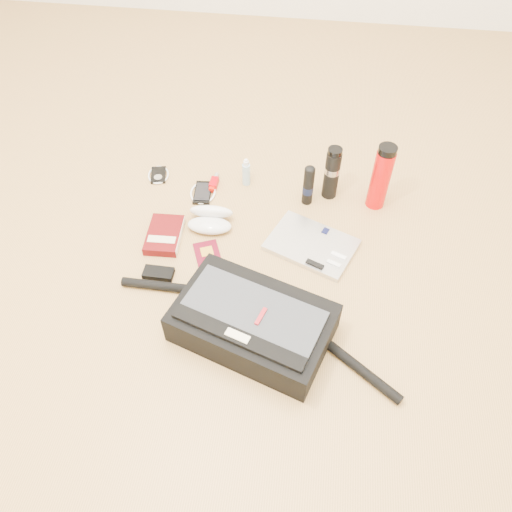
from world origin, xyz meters
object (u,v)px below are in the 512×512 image
laptop (312,245)px  book (165,235)px  thermos_red (381,177)px  messenger_bag (252,322)px  thermos_black (332,173)px

laptop → book: bearing=-154.3°
thermos_red → laptop: bearing=-131.7°
messenger_bag → book: bearing=154.8°
messenger_bag → thermos_black: thermos_black is taller
thermos_red → thermos_black: bearing=171.3°
book → thermos_red: (0.78, 0.29, 0.12)m
thermos_black → thermos_red: size_ratio=0.82×
messenger_bag → thermos_red: thermos_red is taller
messenger_bag → thermos_red: bearing=77.0°
thermos_red → book: bearing=-159.4°
messenger_bag → thermos_black: bearing=90.8°
thermos_black → messenger_bag: bearing=-107.5°
laptop → thermos_red: size_ratio=1.31×
messenger_bag → book: messenger_bag is taller
book → thermos_red: thermos_red is taller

